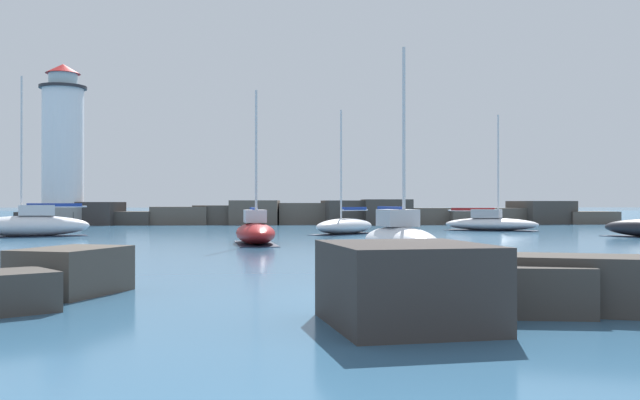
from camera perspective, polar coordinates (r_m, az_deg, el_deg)
The scene contains 10 objects.
ground_plane at distance 16.12m, azimuth 8.00°, elevation -7.55°, with size 600.00×600.00×0.00m, color #336084.
open_sea_beyond at distance 128.01m, azimuth -2.63°, elevation -1.15°, with size 400.00×116.00×0.01m.
breakwater_jetty at distance 68.27m, azimuth 1.00°, elevation -1.16°, with size 56.83×7.20×2.38m.
lighthouse at distance 70.25m, azimuth -19.88°, elevation 3.44°, with size 5.01×5.01×14.94m.
foreground_rocks at distance 13.69m, azimuth 9.09°, elevation -6.62°, with size 20.25×7.69×1.38m.
sailboat_moored_1 at distance 27.02m, azimuth 6.40°, elevation -3.15°, with size 3.05×5.82×7.84m.
sailboat_moored_2 at distance 46.83m, azimuth 2.01°, elevation -2.08°, with size 5.30×5.74×8.13m.
sailboat_moored_3 at distance 46.92m, azimuth -22.11°, elevation -1.82°, with size 7.15×4.01×9.78m.
sailboat_moored_4 at distance 35.75m, azimuth -5.20°, elevation -2.51°, with size 2.46×6.12×7.62m.
sailboat_moored_6 at distance 54.22m, azimuth 13.49°, elevation -1.79°, with size 7.17×5.49×8.55m.
Camera 1 is at (-3.36, -15.63, 2.05)m, focal length 40.00 mm.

